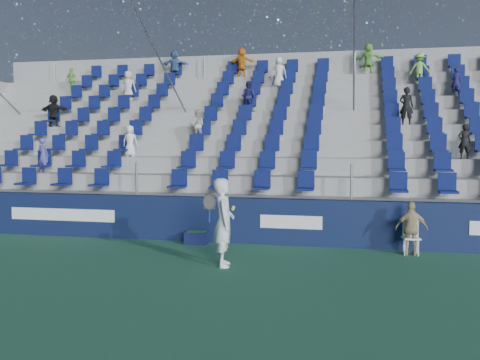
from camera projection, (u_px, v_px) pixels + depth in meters
name	position (u px, v px, depth m)	size (l,w,h in m)	color
ground	(202.00, 270.00, 11.18)	(70.00, 70.00, 0.00)	#2C6645
sponsor_wall	(236.00, 220.00, 14.20)	(24.00, 0.32, 1.20)	#10193C
grandstand	(267.00, 157.00, 19.05)	(24.00, 8.17, 6.63)	#9D9D98
tennis_player	(224.00, 222.00, 11.51)	(0.71, 0.79, 1.91)	white
line_judge_chair	(411.00, 234.00, 12.77)	(0.44, 0.45, 0.87)	white
line_judge	(412.00, 228.00, 12.62)	(0.75, 0.31, 1.28)	tan
ball_bin	(197.00, 237.00, 14.05)	(0.60, 0.40, 0.33)	#10153B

